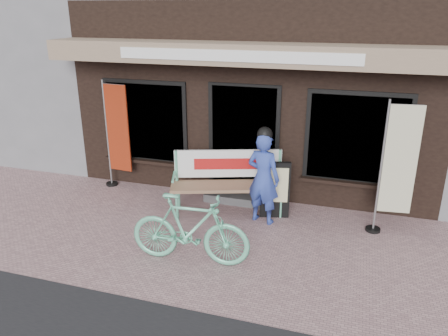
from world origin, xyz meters
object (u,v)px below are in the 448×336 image
(bicycle, at_px, (190,229))
(nobori_cream, at_px, (396,167))
(bench, at_px, (228,177))
(person, at_px, (263,176))
(menu_stand, at_px, (275,189))
(nobori_red, at_px, (116,134))

(bicycle, distance_m, nobori_cream, 3.34)
(bench, bearing_deg, person, -39.08)
(bench, bearing_deg, bicycle, -109.71)
(bench, xyz_separation_m, menu_stand, (0.85, -0.03, -0.13))
(bench, distance_m, bicycle, 1.82)
(bicycle, height_order, menu_stand, bicycle)
(nobori_red, distance_m, menu_stand, 3.37)
(menu_stand, bearing_deg, nobori_red, 158.58)
(bicycle, relative_size, nobori_cream, 0.79)
(person, distance_m, nobori_red, 3.20)
(person, xyz_separation_m, nobori_cream, (2.05, 0.21, 0.31))
(bench, distance_m, nobori_red, 2.52)
(nobori_red, relative_size, menu_stand, 2.14)
(person, bearing_deg, menu_stand, 67.56)
(bench, bearing_deg, menu_stand, -20.95)
(menu_stand, bearing_deg, bicycle, -130.09)
(nobori_cream, bearing_deg, bicycle, -153.55)
(person, height_order, nobori_cream, nobori_cream)
(bicycle, relative_size, menu_stand, 1.71)
(bench, xyz_separation_m, nobori_cream, (2.74, -0.04, 0.49))
(person, relative_size, nobori_cream, 0.76)
(nobori_red, distance_m, nobori_cream, 5.19)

